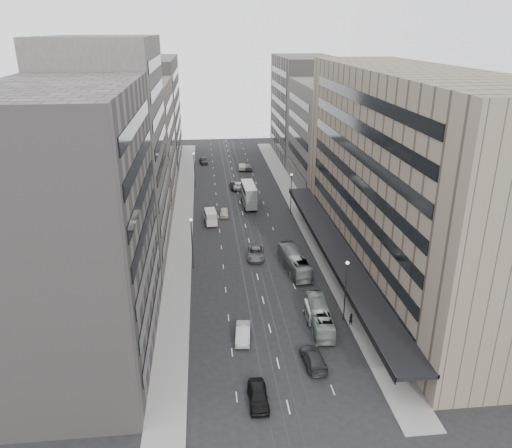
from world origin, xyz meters
name	(u,v)px	position (x,y,z in m)	size (l,w,h in m)	color
ground	(264,304)	(0.00, 0.00, 0.00)	(220.00, 220.00, 0.00)	black
sidewalk_right	(299,208)	(12.00, 37.50, 0.07)	(4.00, 125.00, 0.15)	gray
sidewalk_left	(183,212)	(-12.00, 37.50, 0.07)	(4.00, 125.00, 0.15)	gray
department_store	(405,177)	(21.45, 8.00, 14.95)	(19.20, 60.00, 30.00)	#776657
building_right_mid	(330,136)	(21.50, 52.00, 12.00)	(15.00, 28.00, 24.00)	#4C4742
building_right_far	(305,108)	(21.50, 82.00, 14.00)	(15.00, 32.00, 28.00)	#655F5B
building_left_a	(73,230)	(-21.50, -8.00, 15.00)	(15.00, 28.00, 30.00)	#655F5B
building_left_b	(112,153)	(-21.50, 19.00, 17.00)	(15.00, 26.00, 34.00)	#4C4742
building_left_c	(135,144)	(-21.50, 46.00, 12.50)	(15.00, 28.00, 25.00)	#6B5E53
building_left_d	(149,112)	(-21.50, 79.00, 14.00)	(15.00, 38.00, 28.00)	#655F5B
lamp_right_near	(346,284)	(9.70, -5.00, 5.20)	(0.44, 0.44, 8.32)	#262628
lamp_right_far	(291,189)	(9.70, 35.00, 5.20)	(0.44, 0.44, 8.32)	#262628
lamp_left_near	(192,237)	(-9.70, 12.00, 5.20)	(0.44, 0.44, 8.32)	#262628
lamp_left_far	(194,166)	(-9.70, 55.00, 5.20)	(0.44, 0.44, 8.32)	#262628
bus_near	(320,316)	(6.29, -6.02, 1.36)	(2.28, 9.75, 2.72)	gray
bus_far	(294,262)	(5.87, 9.46, 1.51)	(2.55, 10.88, 3.03)	gray
double_decker	(249,195)	(1.72, 40.24, 2.56)	(2.92, 8.75, 4.74)	gray
vw_microbus	(313,312)	(5.71, -4.66, 1.16)	(1.84, 3.90, 2.08)	slate
panel_van	(211,217)	(-6.52, 30.46, 1.52)	(2.50, 4.56, 2.77)	beige
sedan_0	(258,396)	(-2.91, -19.05, 0.84)	(1.98, 4.93, 1.68)	black
sedan_1	(243,333)	(-3.51, -7.92, 0.80)	(1.69, 4.85, 1.60)	#B3B4B0
sedan_2	(256,253)	(0.46, 14.74, 0.79)	(2.64, 5.72, 1.59)	#5C5C5E
sedan_3	(313,358)	(3.87, -13.63, 0.80)	(2.23, 5.48, 1.59)	#28282B
sedan_4	(224,213)	(-3.78, 34.78, 0.73)	(1.72, 4.29, 1.46)	beige
sedan_5	(234,186)	(-0.64, 52.78, 0.74)	(1.58, 4.52, 1.49)	black
sedan_6	(238,185)	(0.24, 52.81, 0.80)	(2.64, 5.73, 1.59)	silver
sedan_7	(247,167)	(4.01, 69.24, 0.75)	(2.10, 5.17, 1.50)	#555557
sedan_8	(204,160)	(-7.51, 77.22, 0.85)	(2.01, 4.99, 1.70)	#262628
sedan_9	(242,167)	(2.70, 69.59, 0.83)	(1.76, 5.05, 1.66)	beige
pedestrian	(351,319)	(10.20, -6.45, 0.95)	(0.58, 0.38, 1.60)	black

